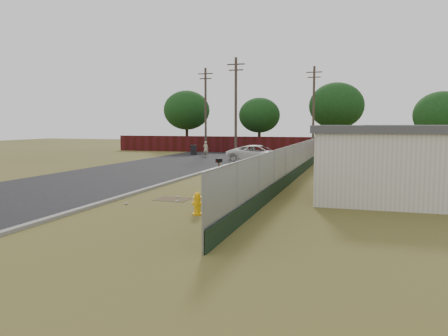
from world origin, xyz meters
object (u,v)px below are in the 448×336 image
(fire_hydrant, at_px, (197,204))
(pedestrian, at_px, (206,149))
(mailbox, at_px, (219,162))
(trash_bin, at_px, (193,150))
(pickup_truck, at_px, (260,154))

(fire_hydrant, relative_size, pedestrian, 0.55)
(mailbox, height_order, trash_bin, mailbox)
(pickup_truck, xyz_separation_m, trash_bin, (-8.74, 7.70, -0.22))
(pickup_truck, relative_size, pedestrian, 3.49)
(fire_hydrant, height_order, mailbox, mailbox)
(mailbox, distance_m, pedestrian, 16.09)
(mailbox, xyz_separation_m, pickup_truck, (0.39, 9.50, -0.13))
(mailbox, distance_m, pickup_truck, 9.51)
(fire_hydrant, distance_m, pedestrian, 27.23)
(pedestrian, height_order, trash_bin, pedestrian)
(pickup_truck, bearing_deg, mailbox, 179.84)
(pickup_truck, bearing_deg, fire_hydrant, -171.25)
(pedestrian, relative_size, trash_bin, 1.52)
(pickup_truck, bearing_deg, pedestrian, 52.87)
(fire_hydrant, bearing_deg, trash_bin, 111.55)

